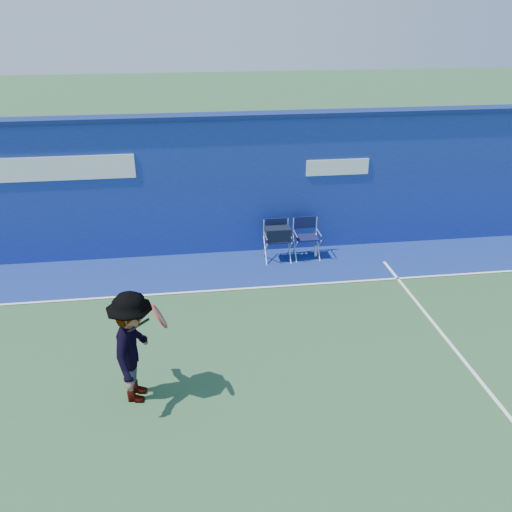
{
  "coord_description": "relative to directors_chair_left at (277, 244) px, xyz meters",
  "views": [
    {
      "loc": [
        0.25,
        -6.22,
        5.19
      ],
      "look_at": [
        1.46,
        2.6,
        1.0
      ],
      "focal_mm": 38.0,
      "sensor_mm": 36.0,
      "label": 1
    }
  ],
  "objects": [
    {
      "name": "court_lines",
      "position": [
        -2.19,
        -3.84,
        -0.36
      ],
      "size": [
        24.0,
        12.0,
        0.01
      ],
      "color": "white",
      "rests_on": "out_of_bounds_strip"
    },
    {
      "name": "directors_chair_left",
      "position": [
        0.0,
        0.0,
        0.0
      ],
      "size": [
        0.54,
        0.48,
        0.9
      ],
      "color": "silver",
      "rests_on": "ground"
    },
    {
      "name": "stadium_wall",
      "position": [
        -2.19,
        0.76,
        1.18
      ],
      "size": [
        24.0,
        0.5,
        3.08
      ],
      "color": "navy",
      "rests_on": "ground"
    },
    {
      "name": "water_bottle",
      "position": [
        0.89,
        0.08,
        -0.25
      ],
      "size": [
        0.07,
        0.07,
        0.25
      ],
      "primitive_type": "cylinder",
      "color": "silver",
      "rests_on": "ground"
    },
    {
      "name": "out_of_bounds_strip",
      "position": [
        -2.19,
        -0.34,
        -0.37
      ],
      "size": [
        24.0,
        1.8,
        0.01
      ],
      "primitive_type": "cube",
      "color": "navy",
      "rests_on": "ground"
    },
    {
      "name": "tennis_player",
      "position": [
        -2.77,
        -4.24,
        0.47
      ],
      "size": [
        0.92,
        1.18,
        1.7
      ],
      "color": "#EA4738",
      "rests_on": "ground"
    },
    {
      "name": "directors_chair_right",
      "position": [
        0.67,
        0.06,
        -0.1
      ],
      "size": [
        0.53,
        0.47,
        0.88
      ],
      "color": "silver",
      "rests_on": "ground"
    },
    {
      "name": "ground",
      "position": [
        -2.19,
        -4.44,
        -0.38
      ],
      "size": [
        80.0,
        80.0,
        0.0
      ],
      "primitive_type": "plane",
      "color": "#2A502E",
      "rests_on": "ground"
    }
  ]
}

